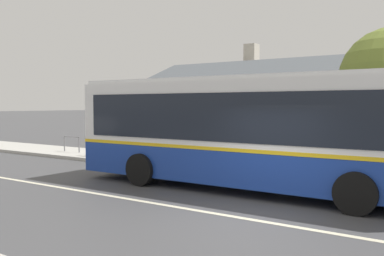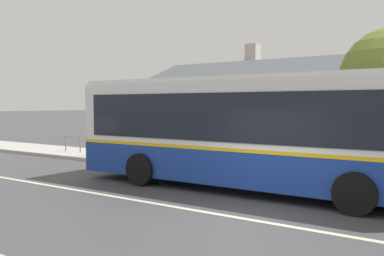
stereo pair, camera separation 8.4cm
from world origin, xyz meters
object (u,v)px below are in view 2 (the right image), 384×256
(bench_by_building, at_px, (107,147))
(bike_rack, at_px, (73,141))
(bench_down_street, at_px, (193,154))
(transit_bus, at_px, (247,130))

(bench_by_building, height_order, bike_rack, bench_by_building)
(bike_rack, bearing_deg, bench_down_street, -3.72)
(transit_bus, distance_m, bike_rack, 11.74)
(bench_by_building, bearing_deg, bike_rack, 171.87)
(transit_bus, xyz_separation_m, bench_down_street, (-3.62, 2.47, -1.20))
(transit_bus, height_order, bike_rack, transit_bus)
(transit_bus, distance_m, bench_by_building, 8.95)
(transit_bus, relative_size, bench_by_building, 6.34)
(transit_bus, height_order, bench_by_building, transit_bus)
(bench_by_building, distance_m, bike_rack, 2.84)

